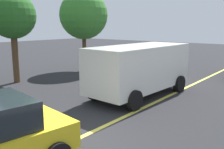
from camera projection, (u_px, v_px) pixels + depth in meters
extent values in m
plane|color=#262628|center=(56.00, 149.00, 6.35)|extent=(80.00, 80.00, 0.00)
cube|color=#E0D14C|center=(126.00, 116.00, 8.64)|extent=(28.00, 0.16, 0.01)
cube|color=silver|center=(140.00, 67.00, 10.97)|extent=(5.28, 2.22, 1.82)
cube|color=black|center=(165.00, 53.00, 12.43)|extent=(0.24, 1.85, 0.80)
cylinder|color=black|center=(143.00, 78.00, 13.10)|extent=(0.77, 0.29, 0.76)
cylinder|color=black|center=(179.00, 84.00, 11.81)|extent=(0.77, 0.29, 0.76)
cylinder|color=black|center=(95.00, 91.00, 10.48)|extent=(0.77, 0.29, 0.76)
cylinder|color=black|center=(134.00, 100.00, 9.19)|extent=(0.77, 0.29, 0.76)
cylinder|color=black|center=(19.00, 130.00, 6.72)|extent=(0.66, 0.30, 0.64)
cylinder|color=#513823|center=(84.00, 50.00, 17.19)|extent=(0.27, 0.27, 2.84)
sphere|color=#387A2D|center=(84.00, 15.00, 16.75)|extent=(3.19, 3.19, 3.19)
cylinder|color=#513823|center=(15.00, 56.00, 13.55)|extent=(0.33, 0.33, 2.89)
sphere|color=#286023|center=(12.00, 15.00, 13.15)|extent=(2.42, 2.42, 2.42)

